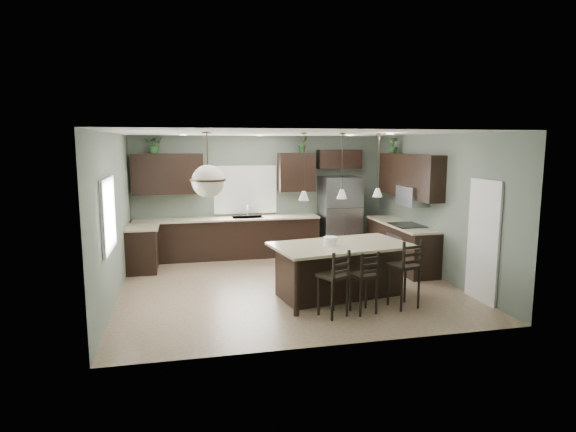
% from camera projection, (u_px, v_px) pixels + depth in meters
% --- Properties ---
extents(ground, '(6.00, 6.00, 0.00)m').
position_uv_depth(ground, '(287.00, 286.00, 8.96)').
color(ground, '#9E8466').
rests_on(ground, ground).
extents(pantry_door, '(0.04, 0.82, 2.04)m').
position_uv_depth(pantry_door, '(483.00, 241.00, 7.96)').
color(pantry_door, white).
rests_on(pantry_door, ground).
extents(window_back, '(1.35, 0.02, 1.00)m').
position_uv_depth(window_back, '(245.00, 190.00, 11.27)').
color(window_back, white).
rests_on(window_back, room_shell).
extents(window_left, '(0.02, 1.10, 1.00)m').
position_uv_depth(window_left, '(108.00, 215.00, 7.30)').
color(window_left, white).
rests_on(window_left, room_shell).
extents(left_return_cabs, '(0.60, 0.90, 0.90)m').
position_uv_depth(left_return_cabs, '(142.00, 249.00, 9.94)').
color(left_return_cabs, black).
rests_on(left_return_cabs, ground).
extents(left_return_countertop, '(0.66, 0.96, 0.04)m').
position_uv_depth(left_return_countertop, '(142.00, 227.00, 9.87)').
color(left_return_countertop, '#BDAF8F').
rests_on(left_return_countertop, left_return_cabs).
extents(back_lower_cabs, '(4.20, 0.60, 0.90)m').
position_uv_depth(back_lower_cabs, '(228.00, 239.00, 11.07)').
color(back_lower_cabs, black).
rests_on(back_lower_cabs, ground).
extents(back_countertop, '(4.20, 0.66, 0.04)m').
position_uv_depth(back_countertop, '(228.00, 219.00, 10.98)').
color(back_countertop, '#BDAF8F').
rests_on(back_countertop, back_lower_cabs).
extents(sink_inset, '(0.70, 0.45, 0.01)m').
position_uv_depth(sink_inset, '(247.00, 217.00, 11.07)').
color(sink_inset, gray).
rests_on(sink_inset, back_countertop).
extents(faucet, '(0.02, 0.02, 0.28)m').
position_uv_depth(faucet, '(248.00, 211.00, 11.02)').
color(faucet, silver).
rests_on(faucet, back_countertop).
extents(back_upper_left, '(1.55, 0.34, 0.90)m').
position_uv_depth(back_upper_left, '(168.00, 174.00, 10.68)').
color(back_upper_left, black).
rests_on(back_upper_left, room_shell).
extents(back_upper_right, '(0.85, 0.34, 0.90)m').
position_uv_depth(back_upper_right, '(297.00, 172.00, 11.33)').
color(back_upper_right, black).
rests_on(back_upper_right, room_shell).
extents(fridge_header, '(1.05, 0.34, 0.45)m').
position_uv_depth(fridge_header, '(339.00, 159.00, 11.51)').
color(fridge_header, black).
rests_on(fridge_header, room_shell).
extents(right_lower_cabs, '(0.60, 2.35, 0.90)m').
position_uv_depth(right_lower_cabs, '(401.00, 246.00, 10.32)').
color(right_lower_cabs, black).
rests_on(right_lower_cabs, ground).
extents(right_countertop, '(0.66, 2.35, 0.04)m').
position_uv_depth(right_countertop, '(401.00, 224.00, 10.25)').
color(right_countertop, '#BDAF8F').
rests_on(right_countertop, right_lower_cabs).
extents(cooktop, '(0.58, 0.75, 0.02)m').
position_uv_depth(cooktop, '(407.00, 225.00, 9.98)').
color(cooktop, black).
rests_on(cooktop, right_countertop).
extents(wall_oven_front, '(0.01, 0.72, 0.60)m').
position_uv_depth(wall_oven_front, '(393.00, 249.00, 9.99)').
color(wall_oven_front, gray).
rests_on(wall_oven_front, right_lower_cabs).
extents(right_upper_cabs, '(0.34, 2.35, 0.90)m').
position_uv_depth(right_upper_cabs, '(409.00, 176.00, 10.12)').
color(right_upper_cabs, black).
rests_on(right_upper_cabs, room_shell).
extents(microwave, '(0.40, 0.75, 0.40)m').
position_uv_depth(microwave, '(413.00, 196.00, 9.91)').
color(microwave, gray).
rests_on(microwave, right_upper_cabs).
extents(refrigerator, '(0.90, 0.74, 1.85)m').
position_uv_depth(refrigerator, '(340.00, 216.00, 11.42)').
color(refrigerator, '#939199').
rests_on(refrigerator, ground).
extents(kitchen_island, '(2.48, 1.67, 0.92)m').
position_uv_depth(kitchen_island, '(341.00, 270.00, 8.25)').
color(kitchen_island, black).
rests_on(kitchen_island, ground).
extents(serving_dish, '(0.24, 0.24, 0.14)m').
position_uv_depth(serving_dish, '(331.00, 241.00, 8.10)').
color(serving_dish, white).
rests_on(serving_dish, kitchen_island).
extents(bar_stool_left, '(0.51, 0.51, 1.05)m').
position_uv_depth(bar_stool_left, '(333.00, 283.00, 7.30)').
color(bar_stool_left, black).
rests_on(bar_stool_left, ground).
extents(bar_stool_center, '(0.44, 0.44, 1.00)m').
position_uv_depth(bar_stool_center, '(364.00, 282.00, 7.45)').
color(bar_stool_center, black).
rests_on(bar_stool_center, ground).
extents(bar_stool_right, '(0.50, 0.50, 1.13)m').
position_uv_depth(bar_stool_right, '(404.00, 273.00, 7.70)').
color(bar_stool_right, black).
rests_on(bar_stool_right, ground).
extents(pendant_left, '(0.17, 0.17, 1.10)m').
position_uv_depth(pendant_left, '(304.00, 167.00, 7.72)').
color(pendant_left, white).
rests_on(pendant_left, room_shell).
extents(pendant_center, '(0.17, 0.17, 1.10)m').
position_uv_depth(pendant_center, '(342.00, 166.00, 7.98)').
color(pendant_center, white).
rests_on(pendant_center, room_shell).
extents(pendant_right, '(0.17, 0.17, 1.10)m').
position_uv_depth(pendant_right, '(378.00, 165.00, 8.25)').
color(pendant_right, white).
rests_on(pendant_right, room_shell).
extents(chandelier, '(0.54, 0.54, 1.00)m').
position_uv_depth(chandelier, '(208.00, 165.00, 7.29)').
color(chandelier, beige).
rests_on(chandelier, room_shell).
extents(plant_back_left, '(0.42, 0.37, 0.43)m').
position_uv_depth(plant_back_left, '(154.00, 144.00, 10.50)').
color(plant_back_left, '#224920').
rests_on(plant_back_left, back_upper_left).
extents(plant_back_right, '(0.26, 0.23, 0.41)m').
position_uv_depth(plant_back_right, '(303.00, 144.00, 11.23)').
color(plant_back_right, '#275223').
rests_on(plant_back_right, back_upper_right).
extents(plant_right_wall, '(0.26, 0.26, 0.35)m').
position_uv_depth(plant_right_wall, '(393.00, 145.00, 10.77)').
color(plant_right_wall, '#295625').
rests_on(plant_right_wall, right_upper_cabs).
extents(room_shell, '(6.00, 6.00, 6.00)m').
position_uv_depth(room_shell, '(287.00, 195.00, 8.70)').
color(room_shell, '#5E6B5D').
rests_on(room_shell, ground).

